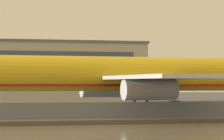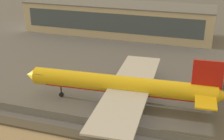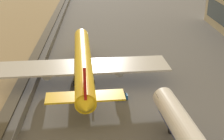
% 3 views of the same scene
% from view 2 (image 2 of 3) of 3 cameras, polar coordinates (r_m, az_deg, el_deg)
% --- Properties ---
extents(ground_plane, '(500.00, 500.00, 0.00)m').
position_cam_2_polar(ground_plane, '(87.63, -0.72, -4.75)').
color(ground_plane, '#565659').
extents(shoreline_seawall, '(320.00, 3.00, 0.50)m').
position_cam_2_polar(shoreline_seawall, '(71.12, -6.16, -11.75)').
color(shoreline_seawall, '#474238').
rests_on(shoreline_seawall, ground).
extents(perimeter_fence, '(280.00, 0.10, 2.23)m').
position_cam_2_polar(perimeter_fence, '(74.09, -4.76, -9.36)').
color(perimeter_fence, slate).
rests_on(perimeter_fence, ground).
extents(cargo_jet_yellow, '(53.93, 46.81, 14.44)m').
position_cam_2_polar(cargo_jet_yellow, '(80.81, 2.19, -2.88)').
color(cargo_jet_yellow, yellow).
rests_on(cargo_jet_yellow, ground).
extents(baggage_tug, '(1.80, 3.30, 1.80)m').
position_cam_2_polar(baggage_tug, '(89.63, 10.69, -3.94)').
color(baggage_tug, '#19519E').
rests_on(baggage_tug, ground).
extents(terminal_building, '(86.42, 21.17, 14.06)m').
position_cam_2_polar(terminal_building, '(145.82, 0.98, 9.39)').
color(terminal_building, '#BCB299').
rests_on(terminal_building, ground).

